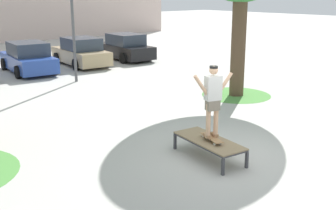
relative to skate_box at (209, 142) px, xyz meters
name	(u,v)px	position (x,y,z in m)	size (l,w,h in m)	color
ground_plane	(230,156)	(0.45, -0.27, -0.41)	(120.00, 120.00, 0.00)	#B7B5AD
skate_box	(209,142)	(0.00, 0.00, 0.00)	(0.99, 1.98, 0.46)	#38383D
skateboard	(212,138)	(-0.01, -0.09, 0.12)	(0.44, 0.82, 0.09)	#9E754C
skater	(213,97)	(-0.01, -0.09, 1.12)	(0.97, 0.40, 1.69)	tan
grass_patch_near_right	(236,95)	(5.29, 3.65, -0.41)	(2.64, 2.64, 0.01)	#519342
car_blue	(28,58)	(1.08, 13.36, 0.28)	(2.25, 4.36, 1.50)	#28479E
car_tan	(81,53)	(4.06, 13.48, 0.28)	(2.19, 4.33, 1.50)	tan
car_black	(125,48)	(7.03, 13.63, 0.28)	(2.14, 4.31, 1.50)	black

